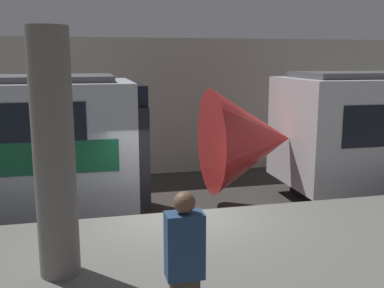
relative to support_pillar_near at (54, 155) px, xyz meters
name	(u,v)px	position (x,y,z in m)	size (l,w,h in m)	color
ground_plane	(177,262)	(2.08, 2.11, -2.73)	(120.00, 120.00, 0.00)	#33302D
station_rear_barrier	(136,108)	(2.08, 9.17, -0.40)	(50.00, 0.15, 4.66)	#B2AD9E
support_pillar_near	(54,155)	(0.00, 0.00, 0.00)	(0.55, 0.55, 3.35)	slate
person_waiting	(185,267)	(1.34, -1.98, -0.80)	(0.38, 0.24, 1.67)	#473D33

